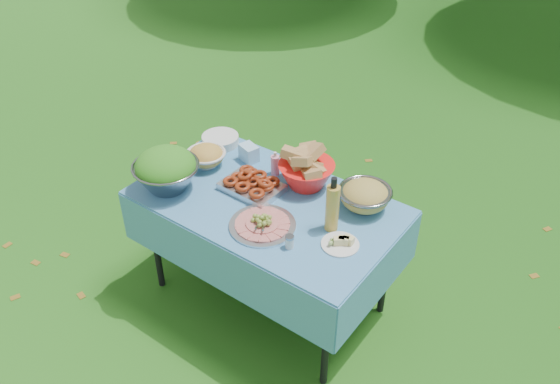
% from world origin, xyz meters
% --- Properties ---
extents(ground, '(80.00, 80.00, 0.00)m').
position_xyz_m(ground, '(0.00, 0.00, 0.00)').
color(ground, '#0B3309').
rests_on(ground, ground).
extents(picnic_table, '(1.46, 0.86, 0.76)m').
position_xyz_m(picnic_table, '(0.00, 0.00, 0.38)').
color(picnic_table, '#82D4F9').
rests_on(picnic_table, ground).
extents(salad_bowl, '(0.47, 0.47, 0.25)m').
position_xyz_m(salad_bowl, '(-0.53, -0.23, 0.88)').
color(salad_bowl, gray).
rests_on(salad_bowl, picnic_table).
extents(pasta_bowl_white, '(0.27, 0.27, 0.13)m').
position_xyz_m(pasta_bowl_white, '(-0.51, 0.07, 0.83)').
color(pasta_bowl_white, silver).
rests_on(pasta_bowl_white, picnic_table).
extents(plate_stack, '(0.29, 0.29, 0.06)m').
position_xyz_m(plate_stack, '(-0.60, 0.30, 0.79)').
color(plate_stack, silver).
rests_on(plate_stack, picnic_table).
extents(wipes_box, '(0.13, 0.11, 0.10)m').
position_xyz_m(wipes_box, '(-0.34, 0.26, 0.81)').
color(wipes_box, '#9CCDEF').
rests_on(wipes_box, picnic_table).
extents(sanitizer_bottle, '(0.05, 0.05, 0.15)m').
position_xyz_m(sanitizer_bottle, '(-0.12, 0.24, 0.84)').
color(sanitizer_bottle, pink).
rests_on(sanitizer_bottle, picnic_table).
extents(bread_bowl, '(0.36, 0.36, 0.22)m').
position_xyz_m(bread_bowl, '(0.09, 0.26, 0.87)').
color(bread_bowl, red).
rests_on(bread_bowl, picnic_table).
extents(pasta_bowl_steel, '(0.38, 0.38, 0.15)m').
position_xyz_m(pasta_bowl_steel, '(0.46, 0.28, 0.84)').
color(pasta_bowl_steel, gray).
rests_on(pasta_bowl_steel, picnic_table).
extents(fried_tray, '(0.34, 0.24, 0.08)m').
position_xyz_m(fried_tray, '(-0.13, 0.03, 0.80)').
color(fried_tray, silver).
rests_on(fried_tray, picnic_table).
extents(charcuterie_platter, '(0.47, 0.47, 0.08)m').
position_xyz_m(charcuterie_platter, '(0.11, -0.19, 0.80)').
color(charcuterie_platter, silver).
rests_on(charcuterie_platter, picnic_table).
extents(oil_bottle, '(0.08, 0.08, 0.32)m').
position_xyz_m(oil_bottle, '(0.41, 0.01, 0.92)').
color(oil_bottle, gold).
rests_on(oil_bottle, picnic_table).
extents(cheese_plate, '(0.25, 0.25, 0.05)m').
position_xyz_m(cheese_plate, '(0.52, -0.07, 0.79)').
color(cheese_plate, silver).
rests_on(cheese_plate, picnic_table).
extents(shaker, '(0.06, 0.06, 0.07)m').
position_xyz_m(shaker, '(0.32, -0.24, 0.80)').
color(shaker, silver).
rests_on(shaker, picnic_table).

